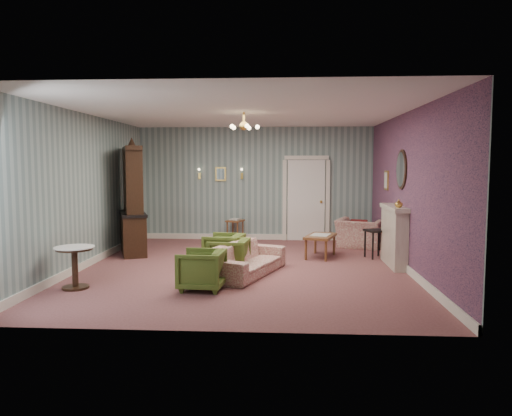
# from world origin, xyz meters

# --- Properties ---
(floor) EXTENTS (7.00, 7.00, 0.00)m
(floor) POSITION_xyz_m (0.00, 0.00, 0.00)
(floor) COLOR brown
(floor) RESTS_ON ground
(ceiling) EXTENTS (7.00, 7.00, 0.00)m
(ceiling) POSITION_xyz_m (0.00, 0.00, 2.90)
(ceiling) COLOR white
(ceiling) RESTS_ON ground
(wall_back) EXTENTS (6.00, 0.00, 6.00)m
(wall_back) POSITION_xyz_m (0.00, 3.50, 1.45)
(wall_back) COLOR slate
(wall_back) RESTS_ON ground
(wall_front) EXTENTS (6.00, 0.00, 6.00)m
(wall_front) POSITION_xyz_m (0.00, -3.50, 1.45)
(wall_front) COLOR slate
(wall_front) RESTS_ON ground
(wall_left) EXTENTS (0.00, 7.00, 7.00)m
(wall_left) POSITION_xyz_m (-3.00, 0.00, 1.45)
(wall_left) COLOR slate
(wall_left) RESTS_ON ground
(wall_right) EXTENTS (0.00, 7.00, 7.00)m
(wall_right) POSITION_xyz_m (3.00, 0.00, 1.45)
(wall_right) COLOR slate
(wall_right) RESTS_ON ground
(wall_right_floral) EXTENTS (0.00, 7.00, 7.00)m
(wall_right_floral) POSITION_xyz_m (2.98, 0.00, 1.45)
(wall_right_floral) COLOR #A6536A
(wall_right_floral) RESTS_ON ground
(door) EXTENTS (1.12, 0.12, 2.16)m
(door) POSITION_xyz_m (1.30, 3.46, 1.08)
(door) COLOR white
(door) RESTS_ON floor
(olive_chair_a) EXTENTS (0.68, 0.71, 0.69)m
(olive_chair_a) POSITION_xyz_m (-0.53, -1.62, 0.34)
(olive_chair_a) COLOR #4A5F21
(olive_chair_a) RESTS_ON floor
(olive_chair_b) EXTENTS (0.69, 0.73, 0.69)m
(olive_chair_b) POSITION_xyz_m (-0.24, -0.43, 0.34)
(olive_chair_b) COLOR #4A5F21
(olive_chair_b) RESTS_ON floor
(olive_chair_c) EXTENTS (0.75, 0.79, 0.69)m
(olive_chair_c) POSITION_xyz_m (-0.40, 0.13, 0.35)
(olive_chair_c) COLOR #4A5F21
(olive_chair_c) RESTS_ON floor
(sofa_chintz) EXTENTS (1.19, 2.00, 0.75)m
(sofa_chintz) POSITION_xyz_m (0.10, -0.54, 0.38)
(sofa_chintz) COLOR #933B3E
(sofa_chintz) RESTS_ON floor
(wingback_chair) EXTENTS (1.20, 1.00, 0.90)m
(wingback_chair) POSITION_xyz_m (2.53, 2.44, 0.45)
(wingback_chair) COLOR #933B3E
(wingback_chair) RESTS_ON floor
(dresser) EXTENTS (1.03, 1.57, 2.47)m
(dresser) POSITION_xyz_m (-2.57, 1.40, 1.24)
(dresser) COLOR black
(dresser) RESTS_ON floor
(fireplace) EXTENTS (0.30, 1.40, 1.16)m
(fireplace) POSITION_xyz_m (2.86, 0.40, 0.58)
(fireplace) COLOR beige
(fireplace) RESTS_ON floor
(mantel_vase) EXTENTS (0.15, 0.15, 0.15)m
(mantel_vase) POSITION_xyz_m (2.84, 0.00, 1.23)
(mantel_vase) COLOR gold
(mantel_vase) RESTS_ON fireplace
(oval_mirror) EXTENTS (0.04, 0.76, 0.84)m
(oval_mirror) POSITION_xyz_m (2.96, 0.40, 1.85)
(oval_mirror) COLOR white
(oval_mirror) RESTS_ON wall_right
(framed_print) EXTENTS (0.04, 0.34, 0.42)m
(framed_print) POSITION_xyz_m (2.97, 1.75, 1.60)
(framed_print) COLOR gold
(framed_print) RESTS_ON wall_right
(coffee_table) EXTENTS (0.77, 1.04, 0.48)m
(coffee_table) POSITION_xyz_m (1.51, 1.15, 0.24)
(coffee_table) COLOR brown
(coffee_table) RESTS_ON floor
(side_table_black) EXTENTS (0.51, 0.51, 0.60)m
(side_table_black) POSITION_xyz_m (2.65, 1.11, 0.30)
(side_table_black) COLOR black
(side_table_black) RESTS_ON floor
(pedestal_table) EXTENTS (0.79, 0.79, 0.67)m
(pedestal_table) POSITION_xyz_m (-2.52, -1.68, 0.34)
(pedestal_table) COLOR black
(pedestal_table) RESTS_ON floor
(nesting_table) EXTENTS (0.47, 0.54, 0.60)m
(nesting_table) POSITION_xyz_m (-0.50, 3.15, 0.30)
(nesting_table) COLOR brown
(nesting_table) RESTS_ON floor
(gilt_mirror_back) EXTENTS (0.28, 0.06, 0.36)m
(gilt_mirror_back) POSITION_xyz_m (-0.90, 3.46, 1.70)
(gilt_mirror_back) COLOR gold
(gilt_mirror_back) RESTS_ON wall_back
(sconce_left) EXTENTS (0.16, 0.12, 0.30)m
(sconce_left) POSITION_xyz_m (-1.45, 3.44, 1.70)
(sconce_left) COLOR gold
(sconce_left) RESTS_ON wall_back
(sconce_right) EXTENTS (0.16, 0.12, 0.30)m
(sconce_right) POSITION_xyz_m (-0.35, 3.44, 1.70)
(sconce_right) COLOR gold
(sconce_right) RESTS_ON wall_back
(chandelier) EXTENTS (0.56, 0.56, 0.36)m
(chandelier) POSITION_xyz_m (0.00, 0.00, 2.63)
(chandelier) COLOR gold
(chandelier) RESTS_ON ceiling
(burgundy_cushion) EXTENTS (0.41, 0.28, 0.39)m
(burgundy_cushion) POSITION_xyz_m (2.48, 2.29, 0.48)
(burgundy_cushion) COLOR maroon
(burgundy_cushion) RESTS_ON wingback_chair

